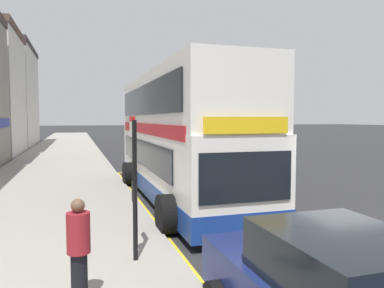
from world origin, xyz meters
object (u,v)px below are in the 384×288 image
object	(u,v)px
parked_car_grey_ahead	(214,144)
parked_car_silver_distant	(145,134)
pedestrian_further_back	(79,247)
bus_stop_sign	(134,176)
double_decker_bus	(178,141)

from	to	relation	value
parked_car_grey_ahead	parked_car_silver_distant	bearing A→B (deg)	94.42
pedestrian_further_back	bus_stop_sign	bearing A→B (deg)	55.24
parked_car_grey_ahead	parked_car_silver_distant	size ratio (longest dim) A/B	1.00
parked_car_silver_distant	pedestrian_further_back	size ratio (longest dim) A/B	2.70
bus_stop_sign	parked_car_silver_distant	size ratio (longest dim) A/B	0.66
double_decker_bus	parked_car_silver_distant	bearing A→B (deg)	81.82
parked_car_silver_distant	bus_stop_sign	bearing A→B (deg)	-102.87
bus_stop_sign	parked_car_grey_ahead	bearing A→B (deg)	65.50
bus_stop_sign	parked_car_grey_ahead	world-z (taller)	bus_stop_sign
bus_stop_sign	pedestrian_further_back	bearing A→B (deg)	-124.76
double_decker_bus	parked_car_silver_distant	distance (m)	37.09
bus_stop_sign	parked_car_grey_ahead	xyz separation A→B (m)	(9.47, 20.78, -0.96)
parked_car_grey_ahead	pedestrian_further_back	world-z (taller)	pedestrian_further_back
parked_car_grey_ahead	parked_car_silver_distant	distance (m)	21.68
pedestrian_further_back	double_decker_bus	bearing A→B (deg)	64.23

